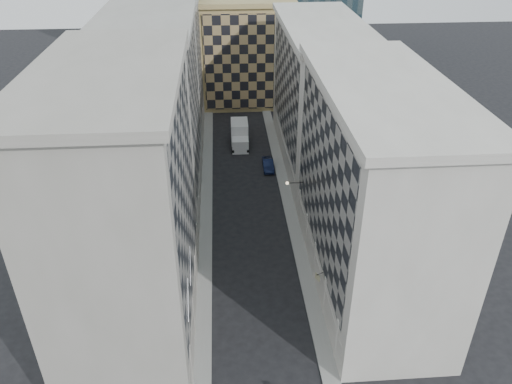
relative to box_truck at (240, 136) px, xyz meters
name	(u,v)px	position (x,y,z in m)	size (l,w,h in m)	color
sidewalk_west	(206,204)	(-5.06, -17.42, -1.47)	(1.50, 100.00, 0.15)	gray
sidewalk_east	(288,201)	(5.44, -17.42, -1.47)	(1.50, 100.00, 0.15)	gray
bldg_left_a	(128,209)	(-10.69, -36.42, 10.28)	(10.80, 22.80, 23.70)	gray
bldg_left_b	(155,114)	(-10.69, -14.42, 9.78)	(10.80, 22.80, 22.70)	gray
bldg_left_c	(169,64)	(-10.69, 7.58, 9.28)	(10.80, 22.80, 21.70)	gray
bldg_right_a	(372,190)	(11.07, -32.42, 8.78)	(10.80, 26.80, 20.70)	#B5B0A6
bldg_right_b	(319,95)	(11.08, -5.42, 8.30)	(10.80, 28.80, 19.70)	#B5B0A6
tan_block	(246,50)	(2.19, 20.48, 7.89)	(16.80, 14.80, 18.80)	tan
flagpoles_left	(189,282)	(-5.71, -41.42, 6.45)	(0.10, 6.33, 2.33)	gray
bracket_lamp	(289,183)	(4.57, -23.42, 4.65)	(1.98, 0.36, 0.36)	black
box_truck	(240,136)	(0.00, 0.00, 0.00)	(2.71, 6.50, 3.55)	silver
dark_car	(268,164)	(3.69, -8.42, -0.84)	(1.50, 4.29, 1.41)	#0E1734
shop_sign	(318,277)	(5.61, -36.75, 2.29)	(0.72, 0.63, 0.74)	black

